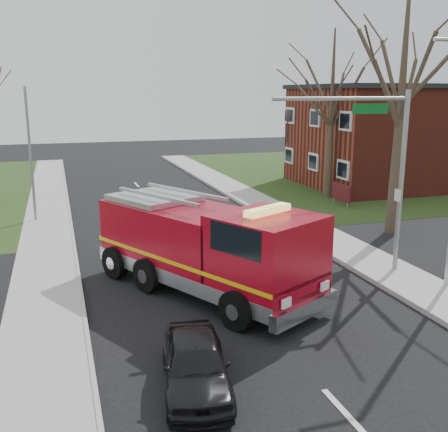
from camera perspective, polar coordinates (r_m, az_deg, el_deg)
name	(u,v)px	position (r m, az deg, el deg)	size (l,w,h in m)	color
ground	(249,308)	(17.00, 2.71, -9.94)	(120.00, 120.00, 0.00)	black
sidewalk_right	(413,284)	(19.86, 19.86, -7.02)	(2.40, 80.00, 0.15)	gray
sidewalk_left	(44,332)	(16.07, -18.98, -11.84)	(2.40, 80.00, 0.15)	gray
brick_building	(407,135)	(40.91, 19.34, 8.30)	(15.40, 10.40, 7.25)	maroon
health_center_sign	(341,193)	(32.02, 12.61, 2.50)	(0.12, 2.00, 1.40)	#511217
bare_tree_near	(403,76)	(25.51, 18.91, 14.21)	(6.00, 6.00, 12.00)	#392A22
bare_tree_far	(332,96)	(33.90, 11.69, 12.68)	(5.25, 5.25, 10.50)	#392A22
traffic_signal_mast	(373,150)	(19.46, 15.92, 6.91)	(5.29, 0.18, 6.80)	gray
utility_pole_far	(31,156)	(28.82, -20.31, 6.10)	(0.14, 0.14, 7.00)	gray
fire_engine	(206,249)	(17.75, -1.92, -3.61)	(6.45, 8.83, 3.41)	#9C0717
parked_car_maroon	(196,363)	(12.52, -3.12, -15.74)	(1.49, 3.70, 1.26)	black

